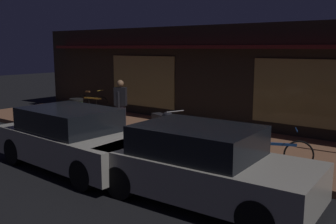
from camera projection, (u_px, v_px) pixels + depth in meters
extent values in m
plane|color=black|center=(107.00, 162.00, 9.49)|extent=(60.00, 60.00, 0.00)
cube|color=brown|center=(177.00, 137.00, 11.82)|extent=(18.00, 4.00, 0.15)
cube|color=black|center=(231.00, 75.00, 14.17)|extent=(18.00, 2.80, 3.60)
cube|color=olive|center=(142.00, 81.00, 15.05)|extent=(3.20, 0.04, 2.00)
cube|color=olive|center=(304.00, 93.00, 11.19)|extent=(3.20, 0.04, 2.00)
cube|color=#591919|center=(209.00, 47.00, 12.71)|extent=(16.20, 0.50, 0.12)
cylinder|color=black|center=(155.00, 128.00, 11.37)|extent=(0.61, 0.31, 0.60)
cylinder|color=black|center=(176.00, 135.00, 10.45)|extent=(0.61, 0.31, 0.60)
cube|color=black|center=(165.00, 121.00, 10.86)|extent=(1.13, 0.63, 0.36)
ellipsoid|color=black|center=(168.00, 115.00, 10.70)|extent=(0.50, 0.37, 0.20)
sphere|color=#F9EDB7|center=(179.00, 119.00, 10.23)|extent=(0.18, 0.18, 0.18)
cylinder|color=gray|center=(175.00, 111.00, 10.37)|extent=(0.21, 0.53, 0.03)
torus|color=black|center=(84.00, 102.00, 16.32)|extent=(0.66, 0.16, 0.66)
torus|color=black|center=(102.00, 104.00, 15.86)|extent=(0.66, 0.16, 0.66)
cube|color=#B78C2D|center=(93.00, 98.00, 16.05)|extent=(0.89, 0.20, 0.06)
cube|color=brown|center=(88.00, 92.00, 16.12)|extent=(0.21, 0.11, 0.06)
cylinder|color=#B78C2D|center=(100.00, 90.00, 15.80)|extent=(0.10, 0.42, 0.02)
torus|color=black|center=(253.00, 152.00, 8.60)|extent=(0.62, 0.31, 0.66)
torus|color=black|center=(299.00, 155.00, 8.37)|extent=(0.62, 0.31, 0.66)
cube|color=#1E478C|center=(276.00, 144.00, 8.45)|extent=(0.83, 0.41, 0.06)
cube|color=brown|center=(265.00, 132.00, 8.46)|extent=(0.22, 0.16, 0.06)
cylinder|color=#1E478C|center=(296.00, 130.00, 8.30)|extent=(0.20, 0.39, 0.02)
cube|color=#28232D|center=(121.00, 119.00, 12.14)|extent=(0.34, 0.31, 0.85)
cube|color=black|center=(120.00, 96.00, 12.02)|extent=(0.44, 0.38, 0.58)
sphere|color=#8C6647|center=(120.00, 83.00, 11.95)|extent=(0.22, 0.22, 0.22)
cylinder|color=black|center=(123.00, 98.00, 12.28)|extent=(0.12, 0.12, 0.52)
cylinder|color=black|center=(118.00, 100.00, 11.78)|extent=(0.12, 0.12, 0.52)
cylinder|color=#2D4C33|center=(77.00, 113.00, 13.18)|extent=(0.44, 0.44, 0.85)
cylinder|color=black|center=(76.00, 100.00, 13.10)|extent=(0.48, 0.48, 0.08)
cylinder|color=black|center=(138.00, 158.00, 8.72)|extent=(0.65, 0.24, 0.64)
cylinder|color=black|center=(83.00, 175.00, 7.54)|extent=(0.65, 0.24, 0.64)
cylinder|color=black|center=(68.00, 140.00, 10.43)|extent=(0.65, 0.24, 0.64)
cylinder|color=black|center=(14.00, 151.00, 9.25)|extent=(0.65, 0.24, 0.64)
cube|color=#9E998E|center=(74.00, 145.00, 8.95)|extent=(4.16, 1.92, 0.68)
cube|color=black|center=(69.00, 122.00, 8.95)|extent=(2.26, 1.68, 0.64)
cylinder|color=black|center=(290.00, 188.00, 6.86)|extent=(0.65, 0.25, 0.64)
cylinder|color=black|center=(257.00, 219.00, 5.60)|extent=(0.65, 0.25, 0.64)
cylinder|color=black|center=(168.00, 162.00, 8.39)|extent=(0.65, 0.25, 0.64)
cylinder|color=black|center=(121.00, 182.00, 7.14)|extent=(0.65, 0.25, 0.64)
cube|color=#9E998E|center=(204.00, 173.00, 6.96)|extent=(4.18, 1.94, 0.68)
cube|color=black|center=(197.00, 143.00, 6.95)|extent=(2.27, 1.70, 0.64)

